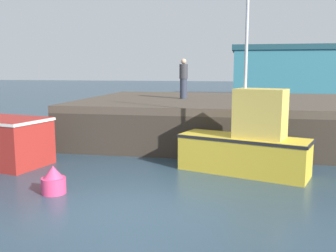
% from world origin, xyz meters
% --- Properties ---
extents(ground, '(120.00, 160.00, 0.10)m').
position_xyz_m(ground, '(0.00, 0.00, -0.05)').
color(ground, '#283D4C').
extents(pier, '(11.36, 8.10, 1.61)m').
position_xyz_m(pier, '(1.49, 7.69, 1.36)').
color(pier, '#473D33').
rests_on(pier, ground).
extents(fishing_boat_near_right, '(3.69, 2.18, 5.07)m').
position_xyz_m(fishing_boat_near_right, '(2.32, 2.93, 0.83)').
color(fishing_boat_near_right, gold).
rests_on(fishing_boat_near_right, ground).
extents(dockworker, '(0.34, 0.34, 1.62)m').
position_xyz_m(dockworker, '(-0.19, 8.02, 2.42)').
color(dockworker, '#2D3342').
rests_on(dockworker, pier).
extents(warehouse, '(10.60, 6.58, 5.05)m').
position_xyz_m(warehouse, '(6.52, 31.93, 2.54)').
color(warehouse, '#2D6B7A').
rests_on(warehouse, ground).
extents(mooring_buoy_foreground, '(0.55, 0.55, 0.65)m').
position_xyz_m(mooring_buoy_foreground, '(-2.04, 0.38, 0.29)').
color(mooring_buoy_foreground, '#DB3866').
rests_on(mooring_buoy_foreground, ground).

